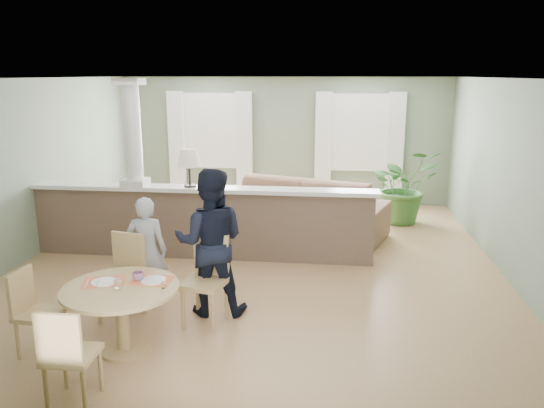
# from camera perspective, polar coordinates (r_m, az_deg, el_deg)

# --- Properties ---
(ground) EXTENTS (8.00, 8.00, 0.00)m
(ground) POSITION_cam_1_polar(r_m,az_deg,el_deg) (7.96, -1.54, -6.45)
(ground) COLOR tan
(ground) RESTS_ON ground
(room_shell) EXTENTS (7.02, 8.02, 2.71)m
(room_shell) POSITION_cam_1_polar(r_m,az_deg,el_deg) (8.14, -1.18, 7.16)
(room_shell) COLOR gray
(room_shell) RESTS_ON ground
(pony_wall) EXTENTS (5.32, 0.38, 2.70)m
(pony_wall) POSITION_cam_1_polar(r_m,az_deg,el_deg) (8.13, -8.26, -0.94)
(pony_wall) COLOR brown
(pony_wall) RESTS_ON ground
(sofa) EXTENTS (3.35, 2.17, 0.91)m
(sofa) POSITION_cam_1_polar(r_m,az_deg,el_deg) (9.33, 2.49, -0.47)
(sofa) COLOR #88614A
(sofa) RESTS_ON ground
(houseplant) EXTENTS (1.62, 1.55, 1.40)m
(houseplant) POSITION_cam_1_polar(r_m,az_deg,el_deg) (10.29, 13.94, 1.89)
(houseplant) COLOR #326327
(houseplant) RESTS_ON ground
(dining_table) EXTENTS (1.16, 1.16, 0.80)m
(dining_table) POSITION_cam_1_polar(r_m,az_deg,el_deg) (5.58, -15.84, -9.91)
(dining_table) COLOR tan
(dining_table) RESTS_ON ground
(chair_far_boy) EXTENTS (0.52, 0.52, 0.98)m
(chair_far_boy) POSITION_cam_1_polar(r_m,az_deg,el_deg) (6.38, -15.65, -7.06)
(chair_far_boy) COLOR tan
(chair_far_boy) RESTS_ON ground
(chair_far_man) EXTENTS (0.53, 0.53, 1.00)m
(chair_far_man) POSITION_cam_1_polar(r_m,az_deg,el_deg) (6.08, -6.98, -7.57)
(chair_far_man) COLOR tan
(chair_far_man) RESTS_ON ground
(chair_near) EXTENTS (0.41, 0.41, 0.90)m
(chair_near) POSITION_cam_1_polar(r_m,az_deg,el_deg) (4.89, -21.18, -14.69)
(chair_near) COLOR tan
(chair_near) RESTS_ON ground
(chair_side) EXTENTS (0.42, 0.42, 0.88)m
(chair_side) POSITION_cam_1_polar(r_m,az_deg,el_deg) (5.89, -24.33, -10.17)
(chair_side) COLOR tan
(chair_side) RESTS_ON ground
(child_person) EXTENTS (0.53, 0.39, 1.34)m
(child_person) POSITION_cam_1_polar(r_m,az_deg,el_deg) (6.62, -13.33, -4.92)
(child_person) COLOR #97989C
(child_person) RESTS_ON ground
(man_person) EXTENTS (0.91, 0.74, 1.73)m
(man_person) POSITION_cam_1_polar(r_m,az_deg,el_deg) (6.18, -6.63, -4.09)
(man_person) COLOR black
(man_person) RESTS_ON ground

